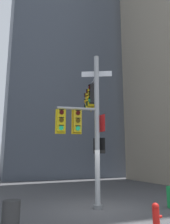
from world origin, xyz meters
TOP-DOWN VIEW (x-y plane):
  - ground at (0.00, 0.00)m, footprint 120.00×120.00m
  - building_mid_block at (3.21, 20.45)m, footprint 13.41×13.41m
  - signal_pole_assembly at (-0.15, 0.74)m, footprint 2.74×3.15m
  - fire_hydrant at (0.57, -3.18)m, footprint 0.33×0.23m
  - trash_bin at (-3.76, -1.94)m, footprint 0.53×0.53m

SIDE VIEW (x-z plane):
  - ground at x=0.00m, z-range 0.00..0.00m
  - fire_hydrant at x=0.57m, z-range 0.02..0.76m
  - trash_bin at x=-3.76m, z-range 0.00..0.89m
  - signal_pole_assembly at x=-0.15m, z-range 0.79..7.87m
  - building_mid_block at x=3.21m, z-range 0.00..41.69m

